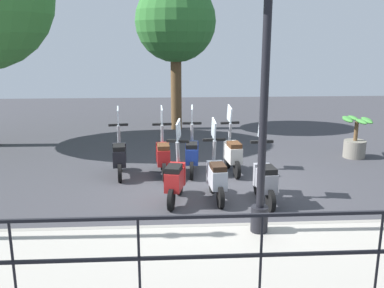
{
  "coord_description": "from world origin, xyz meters",
  "views": [
    {
      "loc": [
        -8.41,
        1.01,
        3.04
      ],
      "look_at": [
        0.2,
        0.5,
        0.9
      ],
      "focal_mm": 40.0,
      "sensor_mm": 36.0,
      "label": 1
    }
  ],
  "objects_px": {
    "scooter_near_0": "(265,179)",
    "scooter_far_2": "(163,155)",
    "lamp_post_near": "(264,116)",
    "scooter_near_2": "(175,178)",
    "scooter_near_1": "(216,176)",
    "scooter_far_0": "(232,153)",
    "potted_palm": "(355,141)",
    "scooter_far_3": "(119,156)",
    "tree_distant": "(176,22)",
    "scooter_far_1": "(192,153)"
  },
  "relations": [
    {
      "from": "lamp_post_near",
      "to": "scooter_far_1",
      "type": "distance_m",
      "value": 3.78
    },
    {
      "from": "scooter_far_0",
      "to": "scooter_far_1",
      "type": "xyz_separation_m",
      "value": [
        0.0,
        0.93,
        0.0
      ]
    },
    {
      "from": "tree_distant",
      "to": "scooter_near_0",
      "type": "height_order",
      "value": "tree_distant"
    },
    {
      "from": "scooter_near_1",
      "to": "scooter_far_0",
      "type": "bearing_deg",
      "value": -23.13
    },
    {
      "from": "scooter_near_0",
      "to": "scooter_far_2",
      "type": "distance_m",
      "value": 2.63
    },
    {
      "from": "scooter_near_1",
      "to": "scooter_far_2",
      "type": "height_order",
      "value": "same"
    },
    {
      "from": "potted_palm",
      "to": "scooter_far_1",
      "type": "bearing_deg",
      "value": 104.8
    },
    {
      "from": "scooter_near_1",
      "to": "scooter_far_0",
      "type": "relative_size",
      "value": 1.0
    },
    {
      "from": "scooter_far_0",
      "to": "scooter_far_3",
      "type": "bearing_deg",
      "value": 85.58
    },
    {
      "from": "scooter_near_2",
      "to": "scooter_far_3",
      "type": "height_order",
      "value": "same"
    },
    {
      "from": "potted_palm",
      "to": "scooter_near_0",
      "type": "bearing_deg",
      "value": 134.61
    },
    {
      "from": "lamp_post_near",
      "to": "potted_palm",
      "type": "height_order",
      "value": "lamp_post_near"
    },
    {
      "from": "scooter_near_1",
      "to": "scooter_far_1",
      "type": "xyz_separation_m",
      "value": [
        1.66,
        0.37,
        0.0
      ]
    },
    {
      "from": "scooter_near_1",
      "to": "scooter_far_3",
      "type": "xyz_separation_m",
      "value": [
        1.57,
        2.0,
        0.0
      ]
    },
    {
      "from": "potted_palm",
      "to": "scooter_far_2",
      "type": "distance_m",
      "value": 5.13
    },
    {
      "from": "scooter_near_2",
      "to": "scooter_far_3",
      "type": "bearing_deg",
      "value": 48.98
    },
    {
      "from": "scooter_near_1",
      "to": "scooter_far_2",
      "type": "relative_size",
      "value": 1.0
    },
    {
      "from": "scooter_far_1",
      "to": "scooter_far_0",
      "type": "bearing_deg",
      "value": -86.09
    },
    {
      "from": "lamp_post_near",
      "to": "scooter_near_2",
      "type": "xyz_separation_m",
      "value": [
        1.65,
        1.25,
        -1.47
      ]
    },
    {
      "from": "lamp_post_near",
      "to": "scooter_far_3",
      "type": "xyz_separation_m",
      "value": [
        3.29,
        2.47,
        -1.47
      ]
    },
    {
      "from": "lamp_post_near",
      "to": "scooter_far_2",
      "type": "bearing_deg",
      "value": 24.33
    },
    {
      "from": "tree_distant",
      "to": "scooter_far_3",
      "type": "height_order",
      "value": "tree_distant"
    },
    {
      "from": "tree_distant",
      "to": "scooter_far_2",
      "type": "distance_m",
      "value": 5.98
    },
    {
      "from": "scooter_near_0",
      "to": "scooter_far_2",
      "type": "xyz_separation_m",
      "value": [
        1.81,
        1.91,
        0.0
      ]
    },
    {
      "from": "lamp_post_near",
      "to": "scooter_near_1",
      "type": "relative_size",
      "value": 2.66
    },
    {
      "from": "scooter_near_0",
      "to": "scooter_far_3",
      "type": "xyz_separation_m",
      "value": [
        1.79,
        2.89,
        0.0
      ]
    },
    {
      "from": "lamp_post_near",
      "to": "scooter_far_3",
      "type": "bearing_deg",
      "value": 36.89
    },
    {
      "from": "scooter_far_2",
      "to": "scooter_near_0",
      "type": "bearing_deg",
      "value": -136.77
    },
    {
      "from": "scooter_far_1",
      "to": "potted_palm",
      "type": "bearing_deg",
      "value": -71.13
    },
    {
      "from": "potted_palm",
      "to": "scooter_near_0",
      "type": "height_order",
      "value": "scooter_near_0"
    },
    {
      "from": "scooter_near_2",
      "to": "scooter_near_0",
      "type": "bearing_deg",
      "value": -82.73
    },
    {
      "from": "potted_palm",
      "to": "scooter_near_1",
      "type": "distance_m",
      "value": 4.85
    },
    {
      "from": "lamp_post_near",
      "to": "scooter_near_2",
      "type": "relative_size",
      "value": 2.66
    },
    {
      "from": "scooter_near_1",
      "to": "scooter_far_0",
      "type": "xyz_separation_m",
      "value": [
        1.66,
        -0.56,
        0.0
      ]
    },
    {
      "from": "scooter_far_0",
      "to": "scooter_far_1",
      "type": "relative_size",
      "value": 1.0
    },
    {
      "from": "lamp_post_near",
      "to": "scooter_far_2",
      "type": "height_order",
      "value": "lamp_post_near"
    },
    {
      "from": "potted_palm",
      "to": "scooter_near_2",
      "type": "relative_size",
      "value": 0.69
    },
    {
      "from": "scooter_near_2",
      "to": "scooter_far_3",
      "type": "relative_size",
      "value": 1.0
    },
    {
      "from": "lamp_post_near",
      "to": "scooter_near_0",
      "type": "height_order",
      "value": "lamp_post_near"
    },
    {
      "from": "tree_distant",
      "to": "scooter_near_1",
      "type": "xyz_separation_m",
      "value": [
        -6.71,
        -0.61,
        -3.05
      ]
    },
    {
      "from": "scooter_far_0",
      "to": "scooter_far_3",
      "type": "distance_m",
      "value": 2.57
    },
    {
      "from": "scooter_far_0",
      "to": "scooter_near_1",
      "type": "bearing_deg",
      "value": 155.02
    },
    {
      "from": "tree_distant",
      "to": "scooter_near_1",
      "type": "height_order",
      "value": "tree_distant"
    },
    {
      "from": "scooter_near_0",
      "to": "scooter_near_2",
      "type": "relative_size",
      "value": 1.0
    },
    {
      "from": "scooter_far_2",
      "to": "scooter_near_1",
      "type": "bearing_deg",
      "value": -150.46
    },
    {
      "from": "lamp_post_near",
      "to": "scooter_far_3",
      "type": "distance_m",
      "value": 4.37
    },
    {
      "from": "tree_distant",
      "to": "scooter_near_1",
      "type": "distance_m",
      "value": 7.4
    },
    {
      "from": "lamp_post_near",
      "to": "potted_palm",
      "type": "distance_m",
      "value": 5.91
    },
    {
      "from": "scooter_far_1",
      "to": "scooter_far_2",
      "type": "distance_m",
      "value": 0.66
    },
    {
      "from": "scooter_near_2",
      "to": "scooter_far_1",
      "type": "distance_m",
      "value": 1.78
    }
  ]
}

